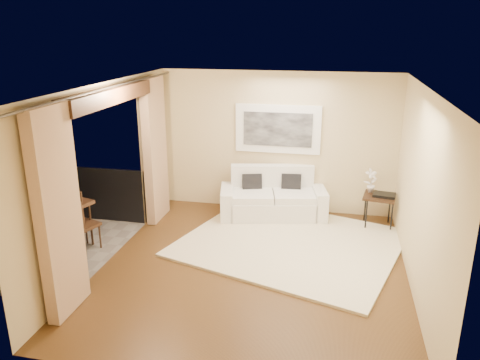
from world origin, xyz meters
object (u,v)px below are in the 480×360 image
(balcony_chair_far, at_px, (79,221))
(ice_bucket, at_px, (55,195))
(orchid, at_px, (371,181))
(bistro_table, at_px, (63,208))
(sofa, at_px, (273,200))
(balcony_chair_near, at_px, (69,219))
(side_table, at_px, (379,199))

(balcony_chair_far, relative_size, ice_bucket, 4.60)
(orchid, relative_size, balcony_chair_far, 0.49)
(bistro_table, bearing_deg, orchid, 24.37)
(bistro_table, relative_size, ice_bucket, 4.30)
(balcony_chair_far, bearing_deg, bistro_table, 22.21)
(bistro_table, bearing_deg, sofa, 35.14)
(bistro_table, bearing_deg, balcony_chair_near, -28.25)
(side_table, xyz_separation_m, orchid, (-0.16, 0.13, 0.28))
(side_table, distance_m, orchid, 0.35)
(balcony_chair_near, bearing_deg, orchid, 11.16)
(bistro_table, height_order, ice_bucket, ice_bucket)
(side_table, xyz_separation_m, balcony_chair_far, (-4.74, -2.04, -0.00))
(sofa, bearing_deg, balcony_chair_near, -155.12)
(side_table, distance_m, bistro_table, 5.39)
(orchid, height_order, balcony_chair_far, orchid)
(sofa, distance_m, ice_bucket, 3.86)
(sofa, height_order, ice_bucket, ice_bucket)
(side_table, xyz_separation_m, bistro_table, (-4.98, -2.05, 0.21))
(orchid, height_order, ice_bucket, orchid)
(side_table, distance_m, balcony_chair_near, 5.31)
(bistro_table, xyz_separation_m, ice_bucket, (-0.16, 0.05, 0.18))
(sofa, relative_size, balcony_chair_near, 2.09)
(side_table, distance_m, balcony_chair_far, 5.16)
(balcony_chair_near, relative_size, ice_bucket, 5.01)
(balcony_chair_far, bearing_deg, ice_bucket, 13.43)
(balcony_chair_near, bearing_deg, sofa, 22.58)
(ice_bucket, bearing_deg, balcony_chair_near, -22.79)
(side_table, relative_size, balcony_chair_far, 0.67)
(sofa, distance_m, orchid, 1.84)
(orchid, bearing_deg, bistro_table, -155.63)
(sofa, height_order, bistro_table, sofa)
(sofa, bearing_deg, ice_bucket, -158.85)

